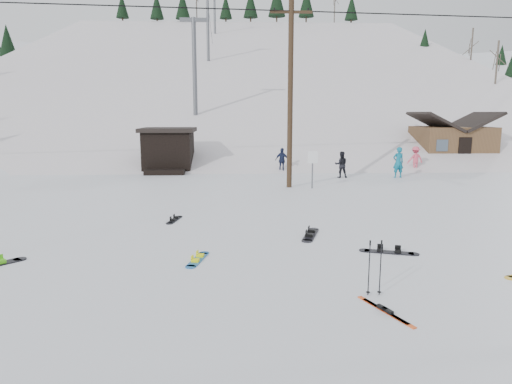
{
  "coord_description": "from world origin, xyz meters",
  "views": [
    {
      "loc": [
        -0.66,
        -8.6,
        3.71
      ],
      "look_at": [
        -0.08,
        4.61,
        1.4
      ],
      "focal_mm": 32.0,
      "sensor_mm": 36.0,
      "label": 1
    }
  ],
  "objects_px": {
    "cabin": "(451,144)",
    "hero_snowboard": "(198,259)",
    "utility_pole": "(290,92)",
    "hero_skis": "(385,311)"
  },
  "relations": [
    {
      "from": "utility_pole",
      "to": "cabin",
      "type": "distance_m",
      "value": 16.71
    },
    {
      "from": "utility_pole",
      "to": "hero_skis",
      "type": "xyz_separation_m",
      "value": [
        0.13,
        -14.63,
        -4.66
      ]
    },
    {
      "from": "utility_pole",
      "to": "hero_skis",
      "type": "relative_size",
      "value": 6.18
    },
    {
      "from": "cabin",
      "to": "hero_snowboard",
      "type": "bearing_deg",
      "value": -127.91
    },
    {
      "from": "utility_pole",
      "to": "cabin",
      "type": "xyz_separation_m",
      "value": [
        13.0,
        10.0,
        -3.2
      ]
    },
    {
      "from": "utility_pole",
      "to": "hero_snowboard",
      "type": "bearing_deg",
      "value": -107.8
    },
    {
      "from": "hero_snowboard",
      "to": "hero_skis",
      "type": "height_order",
      "value": "hero_snowboard"
    },
    {
      "from": "cabin",
      "to": "utility_pole",
      "type": "bearing_deg",
      "value": -142.44
    },
    {
      "from": "utility_pole",
      "to": "hero_skis",
      "type": "distance_m",
      "value": 15.36
    },
    {
      "from": "hero_snowboard",
      "to": "utility_pole",
      "type": "bearing_deg",
      "value": -4.68
    }
  ]
}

